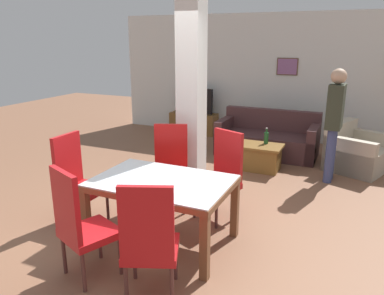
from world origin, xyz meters
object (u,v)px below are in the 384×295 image
dining_chair_near_left (80,223)px  armchair (356,154)px  dining_chair_far_left (170,165)px  dining_chair_near_right (149,240)px  tv_screen (194,101)px  coffee_table (258,157)px  sofa (268,140)px  dining_chair_far_right (222,173)px  dining_table (162,193)px  standing_person (334,118)px  dining_chair_head_left (76,178)px  tv_stand (194,123)px  bottle (266,138)px

dining_chair_near_left → armchair: dining_chair_near_left is taller
dining_chair_far_left → dining_chair_near_left: bearing=67.9°
dining_chair_near_right → tv_screen: (-2.08, 5.57, 0.21)m
coffee_table → tv_screen: (-2.05, 1.91, 0.55)m
sofa → dining_chair_far_left: bearing=77.3°
dining_chair_far_right → coffee_table: 1.95m
coffee_table → tv_screen: bearing=137.1°
armchair → dining_chair_near_left: bearing=-6.1°
dining_table → standing_person: bearing=61.2°
dining_chair_near_right → armchair: size_ratio=0.93×
dining_table → dining_chair_head_left: bearing=180.0°
dining_chair_far_left → armchair: size_ratio=0.93×
dining_chair_far_right → tv_stand: (-2.08, 3.83, -0.33)m
dining_chair_far_left → standing_person: size_ratio=0.62×
armchair → coffee_table: bearing=-44.9°
dining_chair_far_right → standing_person: 2.22m
armchair → tv_screen: size_ratio=1.13×
dining_chair_near_right → sofa: (-0.09, 4.61, -0.28)m
dining_chair_near_left → tv_stand: dining_chair_near_left is taller
armchair → coffee_table: size_ratio=1.46×
dining_chair_near_right → dining_chair_far_right: bearing=67.7°
coffee_table → dining_chair_far_right: bearing=-89.2°
dining_chair_far_right → sofa: dining_chair_far_right is taller
dining_chair_near_left → coffee_table: dining_chair_near_left is taller
dining_chair_head_left → sofa: bearing=158.9°
dining_chair_near_left → tv_screen: bearing=126.0°
dining_chair_near_left → coffee_table: size_ratio=1.37×
dining_chair_far_left → dining_chair_near_right: bearing=90.1°
dining_chair_far_right → tv_stand: 4.37m
dining_chair_head_left → coffee_table: (1.50, 2.78, -0.35)m
dining_table → tv_screen: size_ratio=1.40×
tv_stand → sofa: bearing=-25.7°
dining_table → standing_person: standing_person is taller
sofa → tv_screen: size_ratio=1.80×
dining_chair_head_left → tv_screen: bearing=-173.3°
dining_chair_near_left → standing_person: standing_person is taller
dining_chair_head_left → coffee_table: 3.18m
sofa → armchair: 1.60m
tv_stand → standing_person: size_ratio=0.63×
dining_chair_head_left → armchair: dining_chair_head_left is taller
dining_chair_near_right → bottle: bearing=66.7°
standing_person → dining_chair_far_left: bearing=137.6°
armchair → bottle: armchair is taller
dining_chair_head_left → tv_screen: (-0.55, 4.69, 0.21)m
dining_chair_head_left → standing_person: bearing=135.6°
bottle → standing_person: standing_person is taller
sofa → armchair: bearing=170.4°
sofa → bottle: sofa is taller
coffee_table → dining_chair_far_left: bearing=-110.3°
dining_chair_near_right → armchair: 4.61m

